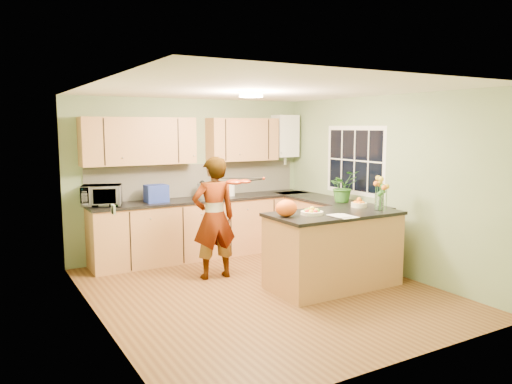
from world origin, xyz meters
TOP-DOWN VIEW (x-y plane):
  - floor at (0.00, 0.00)m, footprint 4.50×4.50m
  - ceiling at (0.00, 0.00)m, footprint 4.00×4.50m
  - wall_back at (0.00, 2.25)m, footprint 4.00×0.02m
  - wall_front at (0.00, -2.25)m, footprint 4.00×0.02m
  - wall_left at (-2.00, 0.00)m, footprint 0.02×4.50m
  - wall_right at (2.00, 0.00)m, footprint 0.02×4.50m
  - back_counter at (0.10, 1.95)m, footprint 3.64×0.62m
  - right_counter at (1.70, 0.85)m, footprint 0.62×2.24m
  - splashback at (0.10, 2.23)m, footprint 3.60×0.02m
  - upper_cabinets at (-0.18, 2.08)m, footprint 3.20×0.34m
  - boiler at (1.70, 2.09)m, footprint 0.40×0.30m
  - window_right at (1.99, 0.60)m, footprint 0.01×1.30m
  - light_switch at (-1.99, -0.60)m, footprint 0.02×0.09m
  - ceiling_lamp at (0.00, 0.30)m, footprint 0.30×0.30m
  - peninsula_island at (0.88, -0.29)m, footprint 1.71×0.87m
  - fruit_dish at (0.53, -0.29)m, footprint 0.28×0.28m
  - orange_bowl at (1.43, -0.14)m, footprint 0.21×0.21m
  - flower_vase at (1.48, -0.47)m, footprint 0.28×0.28m
  - orange_bag at (0.18, -0.24)m, footprint 0.34×0.31m
  - papers at (0.78, -0.59)m, footprint 0.24×0.33m
  - violinist at (-0.28, 0.83)m, footprint 0.64×0.45m
  - violin at (-0.08, 0.61)m, footprint 0.57×0.49m
  - microwave at (-1.50, 1.97)m, footprint 0.63×0.52m
  - blue_box at (-0.71, 1.93)m, footprint 0.33×0.25m
  - kettle at (0.06, 1.97)m, footprint 0.17×0.17m
  - jar_cream at (0.38, 1.99)m, footprint 0.13×0.13m
  - jar_white at (0.57, 1.96)m, footprint 0.15×0.15m
  - potted_plant at (1.70, 0.52)m, footprint 0.45×0.40m

SIDE VIEW (x-z plane):
  - floor at x=0.00m, z-range 0.00..0.00m
  - back_counter at x=0.10m, z-range 0.00..0.94m
  - right_counter at x=1.70m, z-range 0.00..0.94m
  - peninsula_island at x=0.88m, z-range 0.00..0.98m
  - violinist at x=-0.28m, z-range 0.00..1.67m
  - papers at x=0.78m, z-range 0.98..0.99m
  - fruit_dish at x=0.53m, z-range 0.97..1.07m
  - orange_bowl at x=1.43m, z-range 0.97..1.09m
  - jar_cream at x=0.38m, z-range 0.94..1.12m
  - jar_white at x=0.57m, z-range 0.94..1.12m
  - blue_box at x=-0.71m, z-range 0.94..1.20m
  - kettle at x=0.06m, z-range 0.91..1.24m
  - orange_bag at x=0.18m, z-range 0.98..1.19m
  - microwave at x=-1.50m, z-range 0.94..1.24m
  - potted_plant at x=1.70m, z-range 0.94..1.41m
  - splashback at x=0.10m, z-range 0.94..1.46m
  - wall_back at x=0.00m, z-range 0.00..2.50m
  - wall_front at x=0.00m, z-range 0.00..2.50m
  - wall_left at x=-2.00m, z-range 0.00..2.50m
  - wall_right at x=2.00m, z-range 0.00..2.50m
  - light_switch at x=-1.99m, z-range 1.26..1.34m
  - flower_vase at x=1.48m, z-range 1.06..1.58m
  - violin at x=-0.08m, z-range 1.26..1.40m
  - window_right at x=1.99m, z-range 1.02..2.08m
  - upper_cabinets at x=-0.18m, z-range 1.50..2.20m
  - boiler at x=1.70m, z-range 1.47..2.33m
  - ceiling_lamp at x=0.00m, z-range 2.43..2.50m
  - ceiling at x=0.00m, z-range 2.49..2.51m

